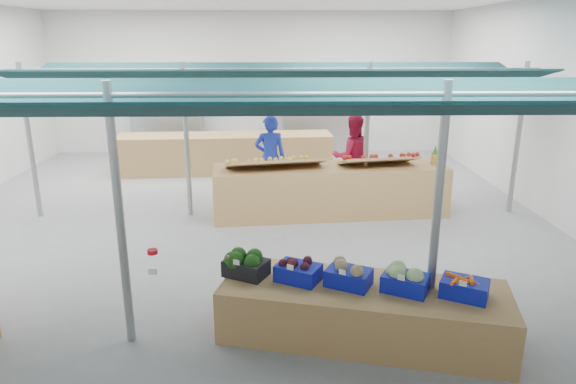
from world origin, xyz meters
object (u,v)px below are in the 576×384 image
object	(u,v)px
crate_stack	(466,327)
vendor_left	(270,158)
veg_counter	(363,311)
fruit_counter	(330,190)
vendor_right	(352,157)

from	to	relation	value
crate_stack	vendor_left	size ratio (longest dim) A/B	0.34
veg_counter	crate_stack	size ratio (longest dim) A/B	5.27
fruit_counter	crate_stack	size ratio (longest dim) A/B	7.34
fruit_counter	vendor_left	xyz separation A→B (m)	(-1.20, 1.10, 0.43)
crate_stack	vendor_right	world-z (taller)	vendor_right
veg_counter	fruit_counter	bearing A→B (deg)	102.86
vendor_left	veg_counter	bearing A→B (deg)	96.41
crate_stack	vendor_right	bearing A→B (deg)	93.99
veg_counter	fruit_counter	distance (m)	4.46
crate_stack	vendor_left	bearing A→B (deg)	110.50
veg_counter	vendor_left	distance (m)	5.70
vendor_left	vendor_right	distance (m)	1.80
vendor_right	fruit_counter	bearing A→B (deg)	56.37
veg_counter	vendor_left	xyz separation A→B (m)	(-1.12, 5.55, 0.60)
crate_stack	veg_counter	bearing A→B (deg)	161.61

